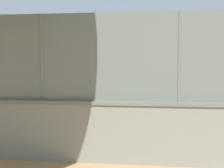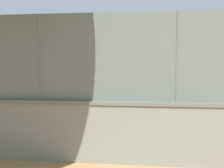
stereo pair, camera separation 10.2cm
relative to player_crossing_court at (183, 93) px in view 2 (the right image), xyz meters
The scene contains 7 objects.
ground_plane 4.33m from the player_crossing_court, 43.26° to the right, with size 260.00×260.00×0.00m, color tan.
perimeter_wall 7.10m from the player_crossing_court, 70.96° to the left, with size 27.96×1.06×1.39m.
fence_panel_on_wall 7.25m from the player_crossing_court, 70.96° to the left, with size 27.47×0.77×1.94m.
player_crossing_court is the anchor object (origin of this frame).
player_foreground_swinging 5.40m from the player_crossing_court, 36.69° to the right, with size 1.27×0.76×1.62m.
player_at_service_line 5.29m from the player_crossing_court, 15.08° to the right, with size 0.76×1.27×1.71m.
sports_ball 2.39m from the player_crossing_court, 110.67° to the left, with size 0.18×0.18×0.18m, color #3399D8.
Camera 2 is at (-1.80, 15.67, 2.20)m, focal length 44.74 mm.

